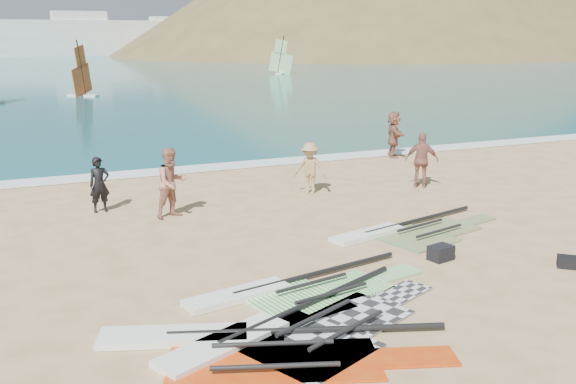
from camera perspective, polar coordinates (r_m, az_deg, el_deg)
name	(u,v)px	position (r m, az deg, el deg)	size (l,w,h in m)	color
ground	(397,277)	(13.70, 9.67, -7.46)	(300.00, 300.00, 0.00)	tan
sea	(41,59)	(142.87, -21.14, 10.99)	(300.00, 240.00, 0.06)	#0E5D62
surf_line	(218,168)	(24.49, -6.20, 2.16)	(300.00, 1.20, 0.04)	white
headland_main	(399,54)	(168.17, 9.84, 11.99)	(143.00, 143.00, 45.00)	brown
headland_minor	(483,52)	(197.15, 16.93, 11.86)	(70.00, 70.00, 28.00)	brown
rig_grey	(293,331)	(11.11, 0.47, -12.21)	(5.81, 3.63, 0.20)	#28272A
rig_green	(293,292)	(12.65, 0.40, -8.85)	(5.15, 2.47, 0.20)	green
rig_orange	(407,232)	(16.61, 10.53, -3.48)	(5.11, 2.63, 0.20)	orange
rig_red	(243,349)	(10.56, -3.99, -13.72)	(5.60, 3.36, 0.20)	red
gear_bag_near	(441,253)	(14.84, 13.42, -5.28)	(0.52, 0.38, 0.33)	black
gear_bag_far	(568,262)	(15.25, 23.61, -5.72)	(0.43, 0.30, 0.26)	black
person_wetsuit	(99,185)	(18.88, -16.42, 0.62)	(0.58, 0.38, 1.59)	black
beachgoer_left	(172,183)	(17.85, -10.29, 0.81)	(0.95, 0.74, 1.95)	#B1725E
beachgoer_mid	(310,168)	(20.21, 1.97, 2.12)	(1.06, 0.61, 1.65)	tan
beachgoer_back	(422,160)	(21.48, 11.81, 2.79)	(1.07, 0.45, 1.83)	#985C4E
beachgoer_right	(394,134)	(26.68, 9.38, 5.08)	(1.75, 0.56, 1.89)	#985E48
windsurfer_centre	(82,80)	(54.98, -17.85, 9.44)	(2.45, 2.53, 4.55)	white
windsurfer_right	(281,63)	(82.10, -0.64, 11.38)	(2.57, 2.54, 4.80)	white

